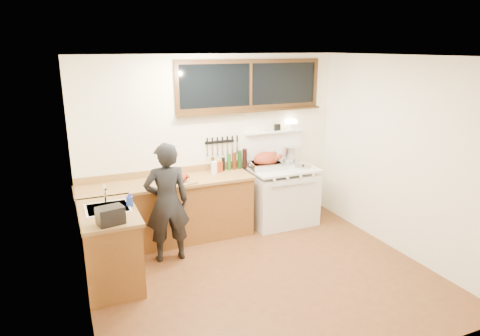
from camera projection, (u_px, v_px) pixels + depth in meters
name	position (u px, v px, depth m)	size (l,w,h in m)	color
ground_plane	(264.00, 278.00, 5.20)	(4.00, 3.50, 0.02)	brown
room_shell	(266.00, 145.00, 4.74)	(4.10, 3.60, 2.65)	white
counter_back	(168.00, 211.00, 6.05)	(2.44, 0.64, 1.00)	brown
counter_left	(110.00, 247.00, 4.98)	(0.64, 1.09, 0.90)	brown
sink_unit	(108.00, 213.00, 4.94)	(0.50, 0.45, 0.37)	white
vintage_stove	(281.00, 194.00, 6.70)	(1.02, 0.74, 1.58)	white
back_window	(251.00, 91.00, 6.38)	(2.32, 0.13, 0.77)	black
left_doorway	(86.00, 242.00, 3.65)	(0.02, 1.04, 2.17)	black
knife_strip	(221.00, 143.00, 6.41)	(0.52, 0.03, 0.28)	black
man	(167.00, 203.00, 5.43)	(0.59, 0.41, 1.57)	black
soap_bottle	(129.00, 199.00, 4.98)	(0.09, 0.09, 0.17)	#213EA9
toaster	(110.00, 215.00, 4.48)	(0.30, 0.24, 0.19)	black
cutting_board	(180.00, 180.00, 5.81)	(0.44, 0.37, 0.14)	olive
roast_turkey	(266.00, 162.00, 6.52)	(0.54, 0.41, 0.26)	silver
stockpot	(291.00, 154.00, 6.85)	(0.36, 0.36, 0.27)	silver
saucepan	(287.00, 162.00, 6.71)	(0.16, 0.27, 0.11)	silver
pot_lid	(303.00, 166.00, 6.61)	(0.34, 0.34, 0.04)	silver
coffee_tin	(218.00, 167.00, 6.35)	(0.11, 0.09, 0.16)	#9A2E10
pitcher	(214.00, 168.00, 6.25)	(0.11, 0.11, 0.18)	white
bottle_cluster	(232.00, 161.00, 6.45)	(0.58, 0.07, 0.30)	black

